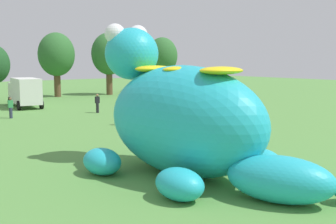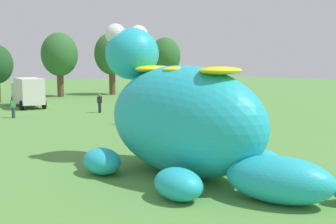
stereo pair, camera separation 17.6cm
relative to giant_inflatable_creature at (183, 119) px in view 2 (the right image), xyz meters
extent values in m
plane|color=#568E42|center=(0.86, 0.71, -2.35)|extent=(160.00, 160.00, 0.00)
ellipsoid|color=#23B2C6|center=(-0.02, 0.02, -0.07)|extent=(4.63, 8.37, 4.55)
ellipsoid|color=#23B2C6|center=(-0.27, 3.44, 2.69)|extent=(2.59, 2.81, 2.40)
sphere|color=white|center=(-0.96, 3.76, 3.59)|extent=(0.96, 0.96, 0.96)
sphere|color=white|center=(0.36, 3.85, 3.59)|extent=(0.96, 0.96, 0.96)
ellipsoid|color=yellow|center=(-0.16, 1.83, 2.02)|extent=(1.92, 1.59, 0.30)
ellipsoid|color=yellow|center=(-0.02, 0.02, 2.02)|extent=(1.92, 1.59, 0.30)
ellipsoid|color=yellow|center=(0.13, -2.00, 2.02)|extent=(1.92, 1.59, 0.30)
ellipsoid|color=#23B2C6|center=(-2.71, 2.05, -1.79)|extent=(1.53, 2.04, 1.11)
ellipsoid|color=#23B2C6|center=(2.34, 2.42, -1.79)|extent=(1.53, 2.04, 1.11)
ellipsoid|color=#23B2C6|center=(-2.18, -2.38, -1.79)|extent=(1.53, 2.04, 1.11)
ellipsoid|color=#23B2C6|center=(2.46, -2.03, -1.79)|extent=(1.53, 2.04, 1.11)
ellipsoid|color=#23B2C6|center=(0.32, -4.63, -1.55)|extent=(3.16, 4.07, 1.59)
cube|color=silver|center=(3.57, 31.11, -0.95)|extent=(2.21, 2.04, 1.90)
cube|color=silver|center=(3.16, 27.93, -0.65)|extent=(2.66, 4.83, 2.50)
cylinder|color=black|center=(2.58, 31.23, -1.90)|extent=(0.39, 0.93, 0.90)
cylinder|color=black|center=(4.56, 30.98, -1.90)|extent=(0.39, 0.93, 0.90)
cylinder|color=black|center=(1.92, 26.47, -1.90)|extent=(0.39, 0.93, 0.90)
cylinder|color=black|center=(4.00, 26.20, -1.90)|extent=(0.39, 0.93, 0.90)
cylinder|color=brown|center=(10.65, 37.83, -0.90)|extent=(0.83, 0.83, 2.90)
ellipsoid|color=#2D662D|center=(10.65, 37.83, 3.10)|extent=(4.64, 4.64, 5.56)
cylinder|color=brown|center=(17.61, 36.59, -0.86)|extent=(0.85, 0.85, 2.96)
ellipsoid|color=#2D662D|center=(17.61, 36.59, 3.23)|extent=(4.74, 4.74, 5.69)
cylinder|color=brown|center=(26.61, 36.43, -0.93)|extent=(0.81, 0.81, 2.84)
ellipsoid|color=#2D662D|center=(26.61, 36.43, 3.00)|extent=(4.55, 4.55, 5.46)
cylinder|color=#2D334C|center=(5.05, 12.61, -1.91)|extent=(0.26, 0.26, 0.88)
cube|color=black|center=(5.05, 12.61, -1.17)|extent=(0.38, 0.22, 0.60)
sphere|color=brown|center=(5.05, 12.61, -0.75)|extent=(0.22, 0.22, 0.22)
cylinder|color=black|center=(6.87, 20.17, -1.91)|extent=(0.26, 0.26, 0.88)
cube|color=black|center=(6.87, 20.17, -1.17)|extent=(0.38, 0.22, 0.60)
sphere|color=#9E7051|center=(6.87, 20.17, -0.75)|extent=(0.22, 0.22, 0.22)
cylinder|color=#2D334C|center=(-0.41, 21.43, -1.91)|extent=(0.26, 0.26, 0.88)
cube|color=#338C4C|center=(-0.41, 21.43, -1.17)|extent=(0.38, 0.22, 0.60)
sphere|color=brown|center=(-0.41, 21.43, -0.75)|extent=(0.22, 0.22, 0.22)
camera|label=1|loc=(-10.88, -12.85, 2.42)|focal=44.07mm
camera|label=2|loc=(-10.74, -12.96, 2.42)|focal=44.07mm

